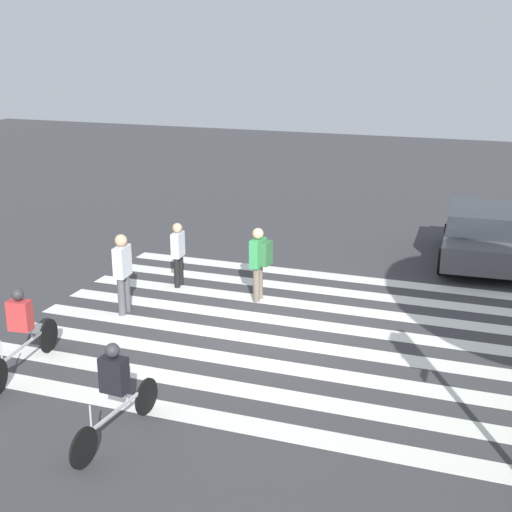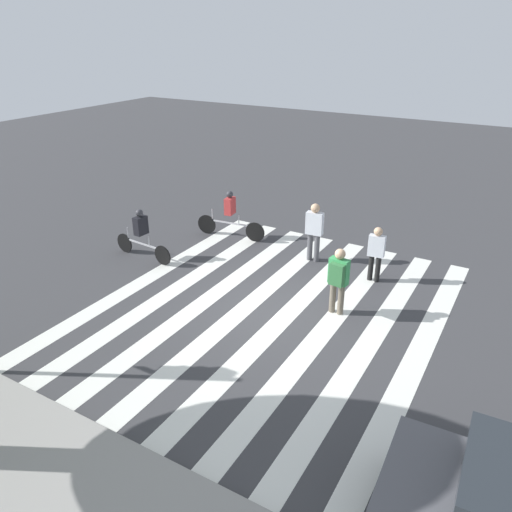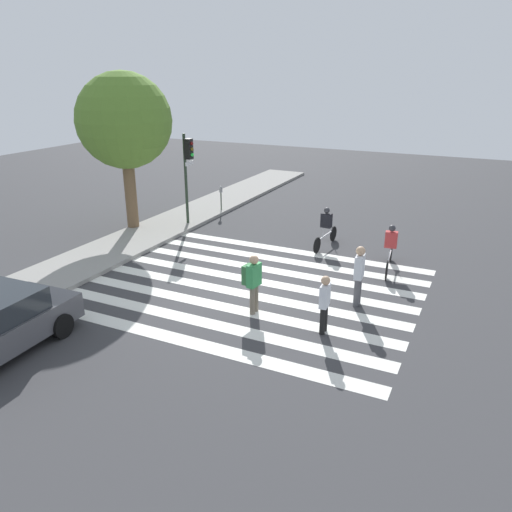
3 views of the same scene
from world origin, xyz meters
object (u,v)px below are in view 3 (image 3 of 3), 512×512
Objects in this scene: traffic_light at (188,163)px; pedestrian_adult_tall_backpack at (359,272)px; parking_meter at (221,193)px; pedestrian_adult_blue_shirt at (253,279)px; cyclist_mid_street at (326,226)px; street_tree at (124,121)px; cyclist_near_curb at (391,246)px; pedestrian_child_with_backpack at (325,301)px.

pedestrian_adult_tall_backpack is at bearing -118.03° from traffic_light.
parking_meter is at bearing -2.54° from traffic_light.
pedestrian_adult_blue_shirt reaches higher than parking_meter.
parking_meter is 0.58× the size of cyclist_mid_street.
street_tree reaches higher than cyclist_near_curb.
parking_meter is 0.82× the size of pedestrian_child_with_backpack.
cyclist_near_curb is 3.05m from cyclist_mid_street.
street_tree is 11.46m from cyclist_near_curb.
cyclist_near_curb is (-4.02, -8.80, -0.10)m from parking_meter.
parking_meter is at bearing -134.77° from pedestrian_adult_tall_backpack.
cyclist_near_curb is at bearing -11.34° from pedestrian_child_with_backpack.
street_tree is (-4.01, 2.06, 3.54)m from parking_meter.
pedestrian_adult_tall_backpack is 5.13m from cyclist_mid_street.
traffic_light reaches higher than pedestrian_child_with_backpack.
cyclist_near_curb is at bearing 170.19° from pedestrian_adult_tall_backpack.
pedestrian_adult_tall_backpack is 2.03m from pedestrian_child_with_backpack.
traffic_light is 3.13m from parking_meter.
pedestrian_child_with_backpack is at bearing -116.59° from street_tree.
street_tree is 3.60× the size of pedestrian_adult_tall_backpack.
cyclist_mid_street is at bearing -173.55° from pedestrian_adult_blue_shirt.
pedestrian_adult_blue_shirt is 0.71× the size of cyclist_near_curb.
pedestrian_child_with_backpack is at bearing 90.61° from pedestrian_adult_blue_shirt.
traffic_light is at bearing 47.20° from pedestrian_child_with_backpack.
cyclist_near_curb is (3.12, -0.27, -0.15)m from pedestrian_adult_tall_backpack.
cyclist_near_curb is at bearing -114.58° from parking_meter.
pedestrian_child_with_backpack is 0.65× the size of cyclist_near_curb.
cyclist_near_curb reaches higher than cyclist_mid_street.
pedestrian_adult_tall_backpack is 0.74× the size of cyclist_near_curb.
traffic_light is 0.62× the size of street_tree.
cyclist_mid_street is (-2.64, -6.09, -0.10)m from parking_meter.
parking_meter is 0.53× the size of cyclist_near_curb.
traffic_light is 10.75m from pedestrian_child_with_backpack.
pedestrian_adult_tall_backpack is (-7.14, -8.53, 0.05)m from parking_meter.
pedestrian_adult_blue_shirt reaches higher than cyclist_mid_street.
pedestrian_adult_blue_shirt is at bearing 79.16° from pedestrian_child_with_backpack.
parking_meter is at bearing -138.75° from pedestrian_adult_blue_shirt.
pedestrian_adult_blue_shirt is 2.18m from pedestrian_child_with_backpack.
pedestrian_adult_tall_backpack is 3.13m from cyclist_near_curb.
street_tree is 12.00m from pedestrian_child_with_backpack.
traffic_light reaches higher than pedestrian_adult_blue_shirt.
pedestrian_child_with_backpack is 0.71× the size of cyclist_mid_street.
pedestrian_child_with_backpack is (-0.25, -2.16, -0.11)m from pedestrian_adult_blue_shirt.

